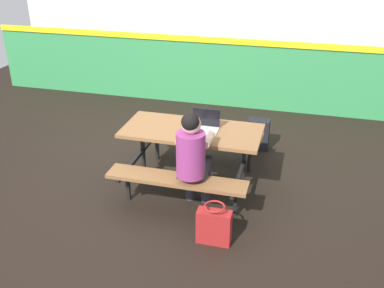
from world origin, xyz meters
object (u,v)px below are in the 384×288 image
laptop_silver (205,126)px  student_nearer (193,155)px  picnic_table_main (192,142)px  backpack_dark (258,134)px  tote_bag_bright (214,226)px

laptop_silver → student_nearer: bearing=-88.8°
student_nearer → laptop_silver: student_nearer is taller
picnic_table_main → student_nearer: (0.16, -0.56, 0.14)m
student_nearer → backpack_dark: size_ratio=2.74×
student_nearer → tote_bag_bright: size_ratio=2.81×
student_nearer → backpack_dark: bearing=74.4°
backpack_dark → tote_bag_bright: backpack_dark is taller
laptop_silver → backpack_dark: size_ratio=0.73×
picnic_table_main → student_nearer: student_nearer is taller
laptop_silver → backpack_dark: 1.39m
picnic_table_main → student_nearer: size_ratio=1.33×
picnic_table_main → student_nearer: 0.59m
tote_bag_bright → student_nearer: bearing=126.8°
student_nearer → backpack_dark: (0.49, 1.76, -0.49)m
student_nearer → tote_bag_bright: bearing=-53.2°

